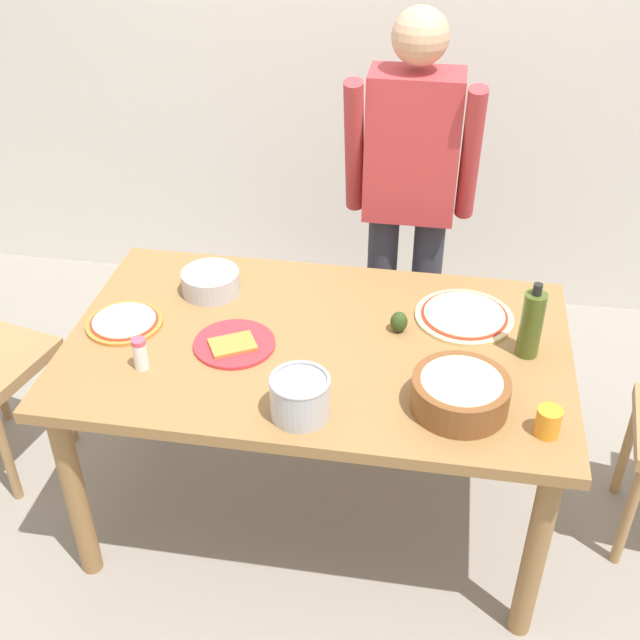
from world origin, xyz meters
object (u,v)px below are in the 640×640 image
plate_with_slice (234,344)px  mixing_bowl_steel (211,282)px  pizza_raw_on_board (464,316)px  olive_oil_bottle (531,324)px  salt_shaker (140,354)px  steel_pot (300,396)px  popcorn_bowl (461,391)px  cup_orange (548,422)px  pizza_cooked_on_tray (124,322)px  avocado (399,322)px  dining_table (317,364)px  person_cook (409,193)px

plate_with_slice → mixing_bowl_steel: bearing=118.0°
pizza_raw_on_board → olive_oil_bottle: 0.28m
plate_with_slice → salt_shaker: salt_shaker is taller
plate_with_slice → steel_pot: size_ratio=1.50×
popcorn_bowl → salt_shaker: popcorn_bowl is taller
salt_shaker → cup_orange: bearing=-4.7°
steel_pot → cup_orange: (0.68, 0.03, -0.02)m
pizza_cooked_on_tray → popcorn_bowl: popcorn_bowl is taller
steel_pot → avocado: 0.51m
dining_table → plate_with_slice: (-0.26, -0.07, 0.10)m
cup_orange → dining_table: bearing=155.4°
dining_table → popcorn_bowl: popcorn_bowl is taller
dining_table → pizza_cooked_on_tray: size_ratio=6.36×
person_cook → salt_shaker: size_ratio=15.28×
pizza_cooked_on_tray → plate_with_slice: plate_with_slice is taller
mixing_bowl_steel → steel_pot: size_ratio=1.15×
pizza_cooked_on_tray → cup_orange: cup_orange is taller
dining_table → pizza_raw_on_board: bearing=24.5°
plate_with_slice → olive_oil_bottle: size_ratio=1.02×
pizza_cooked_on_tray → pizza_raw_on_board: bearing=11.3°
person_cook → plate_with_slice: 0.97m
pizza_raw_on_board → mixing_bowl_steel: 0.87m
salt_shaker → avocado: size_ratio=1.51×
dining_table → popcorn_bowl: bearing=-28.6°
person_cook → pizza_cooked_on_tray: size_ratio=6.44×
steel_pot → pizza_raw_on_board: bearing=51.2°
mixing_bowl_steel → avocado: bearing=-10.8°
pizza_cooked_on_tray → mixing_bowl_steel: mixing_bowl_steel is taller
dining_table → avocado: avocado is taller
plate_with_slice → salt_shaker: 0.30m
salt_shaker → popcorn_bowl: bearing=-1.6°
avocado → pizza_raw_on_board: bearing=26.9°
dining_table → steel_pot: 0.38m
olive_oil_bottle → steel_pot: olive_oil_bottle is taller
cup_orange → steel_pot: bearing=-177.3°
salt_shaker → person_cook: bearing=53.1°
salt_shaker → avocado: salt_shaker is taller
steel_pot → salt_shaker: steel_pot is taller
pizza_cooked_on_tray → plate_with_slice: 0.39m
salt_shaker → avocado: 0.82m
person_cook → pizza_cooked_on_tray: person_cook is taller
pizza_raw_on_board → mixing_bowl_steel: (-0.87, 0.02, 0.03)m
pizza_cooked_on_tray → cup_orange: size_ratio=2.96×
mixing_bowl_steel → salt_shaker: (-0.09, -0.45, 0.01)m
person_cook → avocado: 0.67m
popcorn_bowl → mixing_bowl_steel: popcorn_bowl is taller
dining_table → popcorn_bowl: (0.45, -0.25, 0.15)m
plate_with_slice → popcorn_bowl: (0.71, -0.18, 0.05)m
pizza_raw_on_board → plate_with_slice: bearing=-159.0°
person_cook → steel_pot: (-0.22, -1.11, -0.11)m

